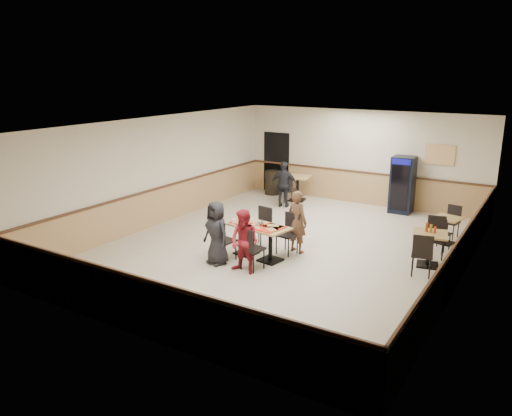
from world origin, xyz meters
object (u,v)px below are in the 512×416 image
Objects in this scene: diner_woman_left at (216,233)px; diner_woman_right at (245,242)px; diner_man_opposite at (297,222)px; main_table at (258,236)px; trash_bin at (272,183)px; pepsi_cooler at (402,185)px; lone_diner at (284,184)px; side_table_near at (429,244)px; back_table at (297,184)px; side_table_far at (446,226)px.

diner_woman_left is 0.83m from diner_woman_right.
diner_man_opposite is at bearing 68.79° from diner_woman_left.
diner_woman_right is 0.92× the size of diner_man_opposite.
trash_bin reaches higher than main_table.
main_table is 6.15m from trash_bin.
diner_woman_left is 0.96× the size of diner_man_opposite.
pepsi_cooler is at bearing 0.55° from trash_bin.
lone_diner is 1.75m from trash_bin.
trash_bin is (-3.35, 4.69, -0.34)m from diner_man_opposite.
side_table_near is 0.49× the size of pepsi_cooler.
main_table is at bearing 106.93° from diner_woman_right.
pepsi_cooler is at bearing 113.63° from side_table_near.
trash_bin is (-2.17, 6.29, -0.31)m from diner_woman_left.
lone_diner is (-1.84, 5.13, 0.03)m from diner_woman_right.
diner_woman_left is 0.99× the size of lone_diner.
back_table reaches higher than main_table.
lone_diner is (-1.61, 4.21, 0.21)m from main_table.
trash_bin is at bearing -65.85° from lone_diner.
back_table is at bearing -107.70° from lone_diner.
diner_woman_left is at bearing -134.99° from side_table_far.
diner_woman_right is 5.33m from side_table_far.
side_table_far is (0.01, 1.75, -0.06)m from side_table_near.
pepsi_cooler is (-1.76, 2.25, 0.41)m from side_table_far.
main_table is 1.03× the size of diner_man_opposite.
diner_man_opposite is 5.77m from trash_bin.
back_table is (-2.20, 4.34, -0.20)m from diner_man_opposite.
pepsi_cooler is at bearing 81.30° from main_table.
diner_woman_right is 6.63m from pepsi_cooler.
diner_man_opposite is 1.83× the size of trash_bin.
main_table reaches higher than side_table_far.
diner_man_opposite reaches higher than trash_bin.
diner_woman_right is at bearing 6.69° from diner_woman_left.
trash_bin is at bearing 163.07° from back_table.
trash_bin is (-2.99, 6.42, -0.28)m from diner_woman_right.
trash_bin is at bearing 124.29° from diner_woman_left.
back_table is at bearing 114.99° from diner_woman_left.
main_table is 0.97m from diner_woman_right.
pepsi_cooler is 2.09× the size of trash_bin.
main_table is at bearing -108.59° from pepsi_cooler.
main_table is 4.79m from side_table_far.
side_table_far is at bearing 60.29° from diner_woman_left.
pepsi_cooler reaches higher than back_table.
main_table is at bearing -72.61° from back_table.
side_table_near is at bearing 45.09° from diner_woman_left.
diner_man_opposite is 1.77× the size of side_table_near.
lone_diner is 0.95m from back_table.
diner_woman_right reaches higher than side_table_near.
diner_woman_right is 5.45m from lone_diner.
diner_woman_left reaches higher than side_table_near.
diner_man_opposite is at bearing -165.85° from side_table_near.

